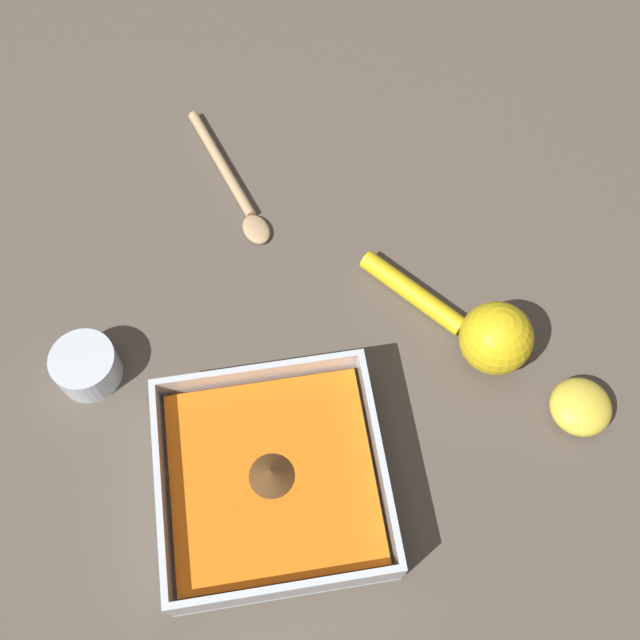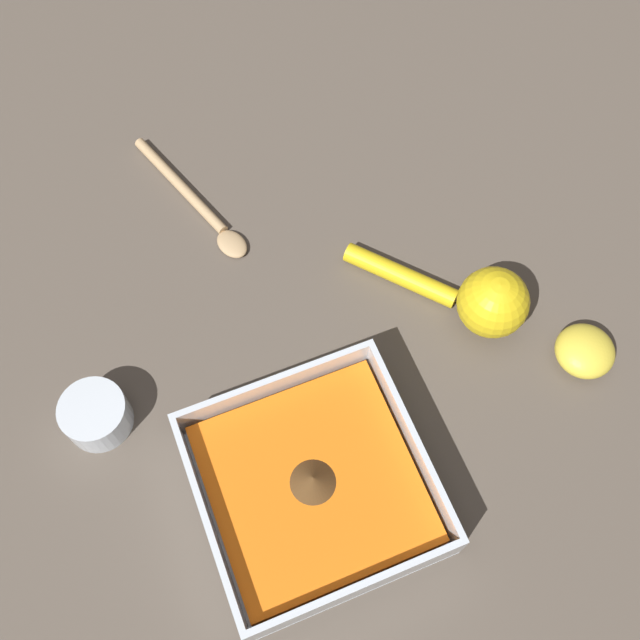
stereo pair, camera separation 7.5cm
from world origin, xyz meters
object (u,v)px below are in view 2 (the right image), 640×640
object	(u,v)px
lemon_squeezer	(481,299)
wooden_spoon	(195,204)
lemon_half	(585,351)
spice_bowl	(96,415)
square_dish	(313,486)

from	to	relation	value
lemon_squeezer	wooden_spoon	distance (m)	0.33
lemon_half	wooden_spoon	xyz separation A→B (m)	(0.31, -0.32, -0.01)
spice_bowl	wooden_spoon	world-z (taller)	spice_bowl
square_dish	wooden_spoon	distance (m)	0.35
lemon_squeezer	wooden_spoon	bearing A→B (deg)	-176.26
square_dish	wooden_spoon	bearing A→B (deg)	-89.18
spice_bowl	lemon_squeezer	distance (m)	0.40
wooden_spoon	lemon_squeezer	bearing A→B (deg)	25.34
square_dish	lemon_half	xyz separation A→B (m)	(-0.30, -0.03, -0.00)
spice_bowl	lemon_half	distance (m)	0.49
square_dish	lemon_half	distance (m)	0.30
lemon_squeezer	square_dish	bearing A→B (deg)	-104.43
wooden_spoon	lemon_half	bearing A→B (deg)	24.77
spice_bowl	lemon_half	size ratio (longest dim) A/B	1.08
spice_bowl	lemon_half	xyz separation A→B (m)	(-0.47, 0.12, -0.00)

